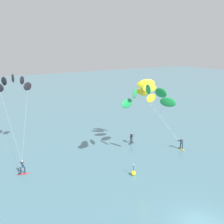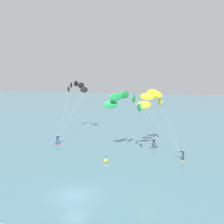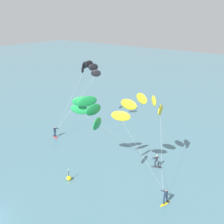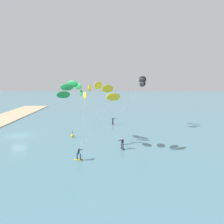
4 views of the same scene
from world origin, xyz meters
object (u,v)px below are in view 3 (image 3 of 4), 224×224
at_px(kitesurfer_far_out, 142,109).
at_px(marker_buoy, 69,178).
at_px(kitesurfer_mid_water, 90,111).
at_px(kitesurfer_nearshore, 87,71).

distance_m(kitesurfer_far_out, marker_buoy, 11.57).
height_order(kitesurfer_mid_water, marker_buoy, kitesurfer_mid_water).
relative_size(kitesurfer_nearshore, kitesurfer_mid_water, 1.03).
height_order(kitesurfer_nearshore, kitesurfer_far_out, kitesurfer_nearshore).
bearing_deg(kitesurfer_nearshore, kitesurfer_mid_water, -46.08).
relative_size(kitesurfer_mid_water, kitesurfer_far_out, 1.05).
bearing_deg(marker_buoy, kitesurfer_nearshore, 124.75).
distance_m(kitesurfer_nearshore, kitesurfer_far_out, 17.62).
bearing_deg(kitesurfer_far_out, marker_buoy, -140.15).
xyz_separation_m(kitesurfer_nearshore, kitesurfer_far_out, (15.56, -8.23, -0.89)).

